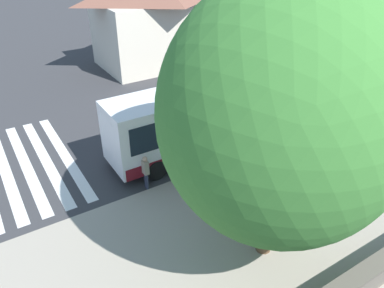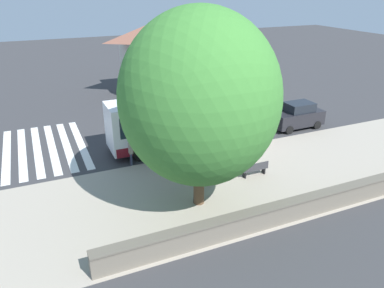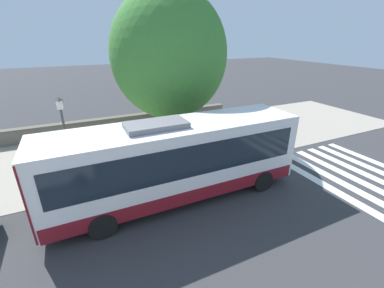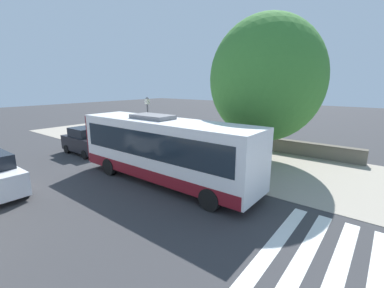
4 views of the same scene
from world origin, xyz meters
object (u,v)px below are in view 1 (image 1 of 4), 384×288
object	(u,v)px
bus	(210,114)
bench	(316,184)
bus_shelter	(252,139)
parked_car_behind_bus	(332,96)
street_lamp_near	(307,102)
parked_car_far_lane	(219,74)
shade_tree	(281,114)
pedestrian	(146,170)

from	to	relation	value
bus	bench	xyz separation A→B (m)	(-5.91, -1.67, -1.41)
bus_shelter	parked_car_behind_bus	size ratio (longest dim) A/B	0.74
street_lamp_near	parked_car_far_lane	xyz separation A→B (m)	(9.02, -1.08, -1.62)
shade_tree	parked_car_behind_bus	bearing A→B (deg)	-59.58
bus	parked_car_far_lane	xyz separation A→B (m)	(6.37, -5.17, -0.90)
bus_shelter	street_lamp_near	world-z (taller)	street_lamp_near
bench	street_lamp_near	world-z (taller)	street_lamp_near
pedestrian	parked_car_far_lane	bearing A→B (deg)	-50.54
bus	parked_car_behind_bus	bearing A→B (deg)	-93.09
bench	shade_tree	bearing A→B (deg)	107.30
parked_car_behind_bus	bench	bearing A→B (deg)	126.74
parked_car_behind_bus	street_lamp_near	bearing A→B (deg)	114.01
street_lamp_near	parked_car_behind_bus	distance (m)	5.55
parked_car_far_lane	bench	bearing A→B (deg)	164.10
bus_shelter	parked_car_behind_bus	world-z (taller)	bus_shelter
bus_shelter	parked_car_far_lane	distance (m)	10.98
shade_tree	parked_car_far_lane	world-z (taller)	shade_tree
street_lamp_near	bus	bearing A→B (deg)	57.19
shade_tree	parked_car_far_lane	bearing A→B (deg)	-29.51
bus	parked_car_behind_bus	xyz separation A→B (m)	(-0.48, -8.94, -0.92)
street_lamp_near	parked_car_far_lane	world-z (taller)	street_lamp_near
pedestrian	bus	bearing A→B (deg)	-70.48
parked_car_behind_bus	bus_shelter	bearing A→B (deg)	107.45
shade_tree	parked_car_far_lane	distance (m)	16.27
parked_car_far_lane	shade_tree	bearing A→B (deg)	150.49
bus_shelter	parked_car_behind_bus	xyz separation A→B (m)	(2.80, -8.89, -1.03)
bus	pedestrian	size ratio (longest dim) A/B	6.45
shade_tree	bus	bearing A→B (deg)	-19.26
bus	bus_shelter	bearing A→B (deg)	-179.23
bench	parked_car_far_lane	bearing A→B (deg)	-15.90
pedestrian	bus_shelter	bearing A→B (deg)	-110.18
bus_shelter	parked_car_far_lane	size ratio (longest dim) A/B	0.76
bench	street_lamp_near	size ratio (longest dim) A/B	0.37
bus_shelter	pedestrian	distance (m)	4.97
street_lamp_near	bus_shelter	bearing A→B (deg)	98.96
parked_car_behind_bus	parked_car_far_lane	world-z (taller)	parked_car_far_lane
bench	bus	bearing A→B (deg)	15.81
bus	pedestrian	xyz separation A→B (m)	(-1.60, 4.52, -0.90)
bench	shade_tree	xyz separation A→B (m)	(-1.31, 4.19, 5.09)
street_lamp_near	bench	bearing A→B (deg)	143.42
bus_shelter	parked_car_far_lane	xyz separation A→B (m)	(9.65, -5.13, -1.02)
parked_car_far_lane	street_lamp_near	bearing A→B (deg)	173.20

